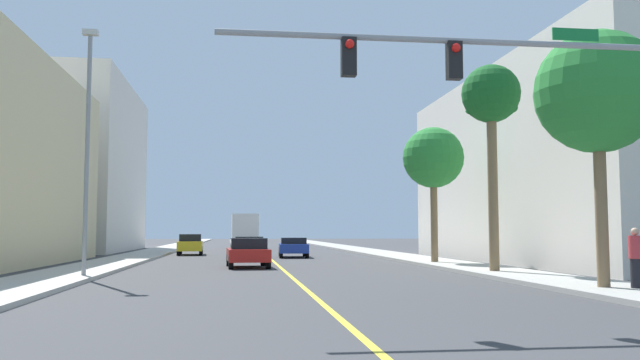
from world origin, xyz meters
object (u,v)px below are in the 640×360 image
object	(u,v)px
car_blue	(293,247)
car_red	(248,252)
traffic_signal_mast	(529,97)
pedestrian	(636,258)
palm_far	(433,159)
car_green	(249,248)
car_yellow	(190,244)
street_lamp	(87,139)
palm_near	(597,93)
delivery_truck	(244,231)
palm_mid	(491,100)

from	to	relation	value
car_blue	car_red	bearing A→B (deg)	-102.61
traffic_signal_mast	pedestrian	distance (m)	7.09
palm_far	car_green	distance (m)	12.53
car_blue	car_yellow	world-z (taller)	car_yellow
street_lamp	car_yellow	world-z (taller)	street_lamp
palm_near	car_red	world-z (taller)	palm_near
car_yellow	traffic_signal_mast	bearing A→B (deg)	103.59
palm_near	delivery_truck	world-z (taller)	palm_near
palm_mid	car_red	bearing A→B (deg)	147.90
palm_near	car_blue	size ratio (longest dim) A/B	1.72
palm_mid	car_blue	distance (m)	20.12
car_blue	pedestrian	bearing A→B (deg)	-71.18
pedestrian	car_green	bearing A→B (deg)	158.69
palm_far	car_yellow	bearing A→B (deg)	131.36
palm_mid	car_yellow	xyz separation A→B (m)	(-13.79, 23.17, -6.38)
palm_near	delivery_truck	bearing A→B (deg)	102.30
traffic_signal_mast	car_green	world-z (taller)	traffic_signal_mast
palm_near	pedestrian	distance (m)	4.89
palm_mid	delivery_truck	bearing A→B (deg)	104.49
palm_mid	car_yellow	distance (m)	27.71
traffic_signal_mast	delivery_truck	size ratio (longest dim) A/B	1.16
car_green	pedestrian	xyz separation A→B (m)	(10.51, -22.28, 0.27)
palm_mid	delivery_truck	size ratio (longest dim) A/B	0.97
palm_far	delivery_truck	xyz separation A→B (m)	(-9.63, 30.07, -3.81)
palm_near	palm_mid	size ratio (longest dim) A/B	0.89
palm_far	car_green	bearing A→B (deg)	145.60
car_red	traffic_signal_mast	bearing A→B (deg)	-74.60
delivery_truck	car_yellow	bearing A→B (deg)	-106.76
traffic_signal_mast	delivery_truck	xyz separation A→B (m)	(-5.81, 49.47, -2.99)
street_lamp	car_blue	size ratio (longest dim) A/B	2.08
palm_near	car_red	xyz separation A→B (m)	(-10.00, 13.82, -5.09)
car_red	car_yellow	bearing A→B (deg)	100.20
palm_near	car_green	xyz separation A→B (m)	(-9.80, 21.81, -5.08)
street_lamp	car_red	world-z (taller)	street_lamp
traffic_signal_mast	car_blue	xyz separation A→B (m)	(-2.73, 29.61, -4.04)
palm_near	car_yellow	distance (m)	34.20
palm_mid	delivery_truck	world-z (taller)	palm_mid
traffic_signal_mast	pedestrian	size ratio (longest dim) A/B	5.99
palm_mid	palm_far	xyz separation A→B (m)	(-0.12, 7.64, -1.59)
palm_near	car_yellow	size ratio (longest dim) A/B	1.71
car_blue	car_red	distance (m)	12.10
car_blue	delivery_truck	world-z (taller)	delivery_truck
traffic_signal_mast	street_lamp	xyz separation A→B (m)	(-11.97, 11.11, 0.41)
car_green	delivery_truck	xyz separation A→B (m)	(-0.09, 23.54, 1.02)
street_lamp	pedestrian	world-z (taller)	street_lamp
palm_far	car_blue	size ratio (longest dim) A/B	1.62
palm_near	palm_mid	distance (m)	7.76
car_green	palm_far	bearing A→B (deg)	-33.67
street_lamp	pedestrian	xyz separation A→B (m)	(16.77, -7.47, -4.15)
car_blue	traffic_signal_mast	bearing A→B (deg)	-82.08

